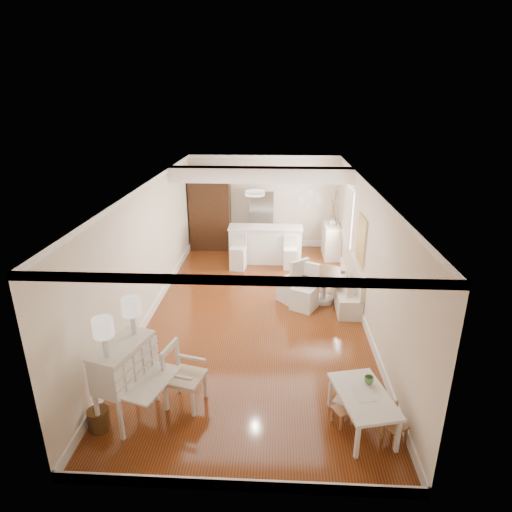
# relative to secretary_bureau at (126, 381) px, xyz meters

# --- Properties ---
(room) EXTENTS (9.00, 9.04, 2.82)m
(room) POSITION_rel_secretary_bureau_xyz_m (1.74, 3.61, 1.37)
(room) COLOR brown
(room) RESTS_ON ground
(secretary_bureau) EXTENTS (1.19, 1.21, 1.22)m
(secretary_bureau) POSITION_rel_secretary_bureau_xyz_m (0.00, 0.00, 0.00)
(secretary_bureau) COLOR silver
(secretary_bureau) RESTS_ON ground
(gustavian_armchair) EXTENTS (0.69, 0.69, 0.98)m
(gustavian_armchair) POSITION_rel_secretary_bureau_xyz_m (0.78, 0.31, -0.12)
(gustavian_armchair) COLOR silver
(gustavian_armchair) RESTS_ON ground
(wicker_basket) EXTENTS (0.37, 0.37, 0.30)m
(wicker_basket) POSITION_rel_secretary_bureau_xyz_m (-0.35, -0.27, -0.46)
(wicker_basket) COLOR #54361A
(wicker_basket) RESTS_ON ground
(kids_table) EXTENTS (0.91, 1.25, 0.56)m
(kids_table) POSITION_rel_secretary_bureau_xyz_m (3.36, -0.06, -0.33)
(kids_table) COLOR white
(kids_table) RESTS_ON ground
(kids_chair_a) EXTENTS (0.34, 0.34, 0.52)m
(kids_chair_a) POSITION_rel_secretary_bureau_xyz_m (3.10, -0.01, -0.35)
(kids_chair_a) COLOR #B87B53
(kids_chair_a) RESTS_ON ground
(kids_chair_b) EXTENTS (0.34, 0.34, 0.52)m
(kids_chair_b) POSITION_rel_secretary_bureau_xyz_m (3.14, 0.19, -0.35)
(kids_chair_b) COLOR #9D7047
(kids_chair_b) RESTS_ON ground
(kids_chair_c) EXTENTS (0.37, 0.37, 0.55)m
(kids_chair_c) POSITION_rel_secretary_bureau_xyz_m (3.76, -0.31, -0.34)
(kids_chair_c) COLOR #AA7A4D
(kids_chair_c) RESTS_ON ground
(banquette) EXTENTS (0.52, 1.60, 0.98)m
(banquette) POSITION_rel_secretary_bureau_xyz_m (3.69, 3.78, -0.12)
(banquette) COLOR silver
(banquette) RESTS_ON ground
(dining_table) EXTENTS (1.31, 1.31, 0.71)m
(dining_table) POSITION_rel_secretary_bureau_xyz_m (3.20, 3.92, -0.25)
(dining_table) COLOR #4F3119
(dining_table) RESTS_ON ground
(slip_chair_near) EXTENTS (0.67, 0.67, 1.02)m
(slip_chair_near) POSITION_rel_secretary_bureau_xyz_m (2.75, 3.55, -0.10)
(slip_chair_near) COLOR white
(slip_chair_near) RESTS_ON ground
(slip_chair_far) EXTENTS (0.73, 0.73, 1.07)m
(slip_chair_far) POSITION_rel_secretary_bureau_xyz_m (2.48, 3.91, -0.07)
(slip_chair_far) COLOR silver
(slip_chair_far) RESTS_ON ground
(breakfast_counter) EXTENTS (2.05, 0.65, 1.03)m
(breakfast_counter) POSITION_rel_secretary_bureau_xyz_m (1.80, 6.38, -0.10)
(breakfast_counter) COLOR white
(breakfast_counter) RESTS_ON ground
(bar_stool_left) EXTENTS (0.45, 0.45, 0.98)m
(bar_stool_left) POSITION_rel_secretary_bureau_xyz_m (1.08, 5.77, -0.12)
(bar_stool_left) COLOR white
(bar_stool_left) RESTS_ON ground
(bar_stool_right) EXTENTS (0.37, 0.37, 0.90)m
(bar_stool_right) POSITION_rel_secretary_bureau_xyz_m (2.49, 5.89, -0.16)
(bar_stool_right) COLOR white
(bar_stool_right) RESTS_ON ground
(pantry_cabinet) EXTENTS (1.20, 0.60, 2.30)m
(pantry_cabinet) POSITION_rel_secretary_bureau_xyz_m (0.10, 7.46, 0.54)
(pantry_cabinet) COLOR #381E11
(pantry_cabinet) RESTS_ON ground
(fridge) EXTENTS (0.75, 0.65, 1.80)m
(fridge) POSITION_rel_secretary_bureau_xyz_m (2.00, 7.43, 0.29)
(fridge) COLOR silver
(fridge) RESTS_ON ground
(sideboard) EXTENTS (0.46, 1.01, 0.96)m
(sideboard) POSITION_rel_secretary_bureau_xyz_m (3.70, 6.89, -0.13)
(sideboard) COLOR silver
(sideboard) RESTS_ON ground
(pencil_cup) EXTENTS (0.16, 0.16, 0.11)m
(pencil_cup) POSITION_rel_secretary_bureau_xyz_m (3.47, 0.19, 0.01)
(pencil_cup) COLOR #649A59
(pencil_cup) RESTS_ON kids_table
(branch_vase) EXTENTS (0.21, 0.21, 0.20)m
(branch_vase) POSITION_rel_secretary_bureau_xyz_m (3.69, 6.90, 0.45)
(branch_vase) COLOR white
(branch_vase) RESTS_ON sideboard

